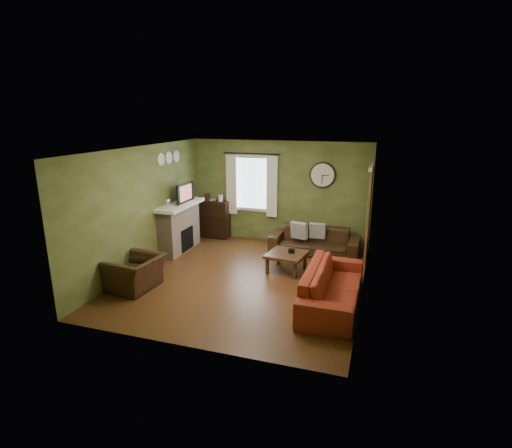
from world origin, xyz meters
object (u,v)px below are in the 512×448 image
(coffee_table, at_px, (286,262))
(sofa_red, at_px, (333,286))
(sofa_brown, at_px, (314,241))
(bookshelf, at_px, (214,219))
(armchair, at_px, (136,273))

(coffee_table, bearing_deg, sofa_red, -47.04)
(sofa_brown, bearing_deg, coffee_table, -104.81)
(sofa_brown, relative_size, coffee_table, 2.72)
(bookshelf, distance_m, armchair, 3.51)
(armchair, bearing_deg, sofa_brown, 140.82)
(sofa_brown, relative_size, sofa_red, 0.91)
(bookshelf, bearing_deg, armchair, -91.26)
(bookshelf, height_order, coffee_table, bookshelf)
(bookshelf, distance_m, coffee_table, 3.05)
(bookshelf, distance_m, sofa_brown, 2.85)
(bookshelf, xyz_separation_m, sofa_red, (3.58, -2.99, -0.17))
(bookshelf, relative_size, sofa_brown, 0.48)
(sofa_brown, height_order, sofa_red, sofa_red)
(sofa_red, height_order, armchair, sofa_red)
(bookshelf, relative_size, coffee_table, 1.31)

